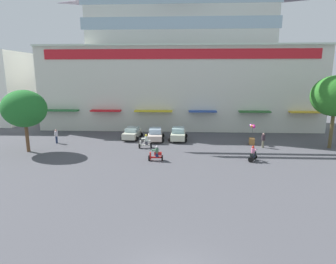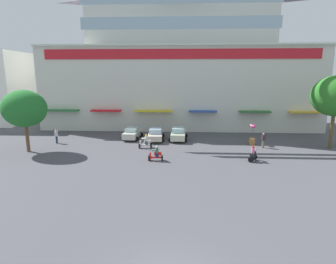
{
  "view_description": "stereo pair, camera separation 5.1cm",
  "coord_description": "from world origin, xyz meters",
  "px_view_note": "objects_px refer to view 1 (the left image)",
  "views": [
    {
      "loc": [
        0.4,
        -9.01,
        8.12
      ],
      "look_at": [
        -1.07,
        19.82,
        2.1
      ],
      "focal_mm": 29.51,
      "sensor_mm": 36.0,
      "label": 1
    },
    {
      "loc": [
        0.45,
        -9.0,
        8.12
      ],
      "look_at": [
        -1.07,
        19.82,
        2.1
      ],
      "focal_mm": 29.51,
      "sensor_mm": 36.0,
      "label": 2
    }
  ],
  "objects_px": {
    "balloon_vendor_cart": "(252,136)",
    "scooter_rider_3": "(156,154)",
    "plaza_tree_1": "(336,96)",
    "pedestrian_0": "(263,139)",
    "parked_car_0": "(132,133)",
    "parked_car_2": "(178,134)",
    "plaza_tree_0": "(24,109)",
    "pedestrian_1": "(56,135)",
    "scooter_rider_1": "(253,155)",
    "scooter_rider_4": "(145,142)",
    "parked_car_1": "(155,134)"
  },
  "relations": [
    {
      "from": "plaza_tree_1",
      "to": "pedestrian_0",
      "type": "distance_m",
      "value": 8.91
    },
    {
      "from": "plaza_tree_0",
      "to": "scooter_rider_3",
      "type": "distance_m",
      "value": 14.76
    },
    {
      "from": "parked_car_0",
      "to": "pedestrian_1",
      "type": "distance_m",
      "value": 9.14
    },
    {
      "from": "plaza_tree_1",
      "to": "balloon_vendor_cart",
      "type": "relative_size",
      "value": 3.3
    },
    {
      "from": "plaza_tree_0",
      "to": "plaza_tree_1",
      "type": "xyz_separation_m",
      "value": [
        33.09,
        3.14,
        1.2
      ]
    },
    {
      "from": "scooter_rider_3",
      "to": "parked_car_1",
      "type": "bearing_deg",
      "value": 95.87
    },
    {
      "from": "parked_car_1",
      "to": "scooter_rider_3",
      "type": "distance_m",
      "value": 8.47
    },
    {
      "from": "plaza_tree_0",
      "to": "scooter_rider_1",
      "type": "height_order",
      "value": "plaza_tree_0"
    },
    {
      "from": "pedestrian_0",
      "to": "parked_car_2",
      "type": "bearing_deg",
      "value": 161.7
    },
    {
      "from": "parked_car_1",
      "to": "scooter_rider_3",
      "type": "xyz_separation_m",
      "value": [
        0.87,
        -8.42,
        -0.14
      ]
    },
    {
      "from": "parked_car_1",
      "to": "pedestrian_1",
      "type": "xyz_separation_m",
      "value": [
        -11.73,
        -2.2,
        0.21
      ]
    },
    {
      "from": "scooter_rider_4",
      "to": "pedestrian_1",
      "type": "relative_size",
      "value": 0.93
    },
    {
      "from": "parked_car_1",
      "to": "scooter_rider_4",
      "type": "distance_m",
      "value": 3.91
    },
    {
      "from": "parked_car_0",
      "to": "parked_car_2",
      "type": "distance_m",
      "value": 5.94
    },
    {
      "from": "plaza_tree_1",
      "to": "scooter_rider_1",
      "type": "distance_m",
      "value": 12.29
    },
    {
      "from": "pedestrian_0",
      "to": "balloon_vendor_cart",
      "type": "distance_m",
      "value": 1.72
    },
    {
      "from": "plaza_tree_0",
      "to": "balloon_vendor_cart",
      "type": "xyz_separation_m",
      "value": [
        24.76,
        4.42,
        -3.62
      ]
    },
    {
      "from": "parked_car_0",
      "to": "scooter_rider_3",
      "type": "distance_m",
      "value": 9.86
    },
    {
      "from": "parked_car_1",
      "to": "scooter_rider_1",
      "type": "distance_m",
      "value": 12.96
    },
    {
      "from": "scooter_rider_4",
      "to": "pedestrian_0",
      "type": "bearing_deg",
      "value": 3.53
    },
    {
      "from": "parked_car_2",
      "to": "scooter_rider_1",
      "type": "xyz_separation_m",
      "value": [
        7.26,
        -8.23,
        -0.16
      ]
    },
    {
      "from": "plaza_tree_1",
      "to": "scooter_rider_4",
      "type": "bearing_deg",
      "value": -177.18
    },
    {
      "from": "scooter_rider_4",
      "to": "balloon_vendor_cart",
      "type": "height_order",
      "value": "balloon_vendor_cart"
    },
    {
      "from": "pedestrian_0",
      "to": "balloon_vendor_cart",
      "type": "height_order",
      "value": "balloon_vendor_cart"
    },
    {
      "from": "parked_car_0",
      "to": "parked_car_1",
      "type": "xyz_separation_m",
      "value": [
        3.04,
        -0.63,
        0.01
      ]
    },
    {
      "from": "balloon_vendor_cart",
      "to": "scooter_rider_3",
      "type": "bearing_deg",
      "value": -147.41
    },
    {
      "from": "plaza_tree_1",
      "to": "pedestrian_1",
      "type": "height_order",
      "value": "plaza_tree_1"
    },
    {
      "from": "scooter_rider_3",
      "to": "plaza_tree_1",
      "type": "bearing_deg",
      "value": 16.35
    },
    {
      "from": "scooter_rider_3",
      "to": "pedestrian_0",
      "type": "bearing_deg",
      "value": 24.89
    },
    {
      "from": "parked_car_1",
      "to": "pedestrian_0",
      "type": "distance_m",
      "value": 12.87
    },
    {
      "from": "parked_car_2",
      "to": "balloon_vendor_cart",
      "type": "relative_size",
      "value": 1.65
    },
    {
      "from": "plaza_tree_1",
      "to": "parked_car_2",
      "type": "height_order",
      "value": "plaza_tree_1"
    },
    {
      "from": "scooter_rider_3",
      "to": "scooter_rider_4",
      "type": "xyz_separation_m",
      "value": [
        -1.62,
        4.59,
        0.04
      ]
    },
    {
      "from": "plaza_tree_1",
      "to": "pedestrian_0",
      "type": "xyz_separation_m",
      "value": [
        -7.45,
        -0.2,
        -4.87
      ]
    },
    {
      "from": "parked_car_0",
      "to": "scooter_rider_3",
      "type": "height_order",
      "value": "scooter_rider_3"
    },
    {
      "from": "parked_car_2",
      "to": "scooter_rider_3",
      "type": "height_order",
      "value": "parked_car_2"
    },
    {
      "from": "scooter_rider_3",
      "to": "pedestrian_0",
      "type": "relative_size",
      "value": 0.88
    },
    {
      "from": "plaza_tree_0",
      "to": "parked_car_0",
      "type": "bearing_deg",
      "value": 33.16
    },
    {
      "from": "parked_car_0",
      "to": "plaza_tree_1",
      "type": "bearing_deg",
      "value": -8.53
    },
    {
      "from": "plaza_tree_1",
      "to": "scooter_rider_3",
      "type": "relative_size",
      "value": 5.44
    },
    {
      "from": "pedestrian_1",
      "to": "parked_car_2",
      "type": "bearing_deg",
      "value": 9.22
    },
    {
      "from": "plaza_tree_0",
      "to": "parked_car_2",
      "type": "bearing_deg",
      "value": 20.94
    },
    {
      "from": "parked_car_2",
      "to": "pedestrian_0",
      "type": "relative_size",
      "value": 2.38
    },
    {
      "from": "scooter_rider_3",
      "to": "parked_car_2",
      "type": "bearing_deg",
      "value": 76.79
    },
    {
      "from": "plaza_tree_0",
      "to": "scooter_rider_4",
      "type": "xyz_separation_m",
      "value": [
        12.37,
        2.12,
        -3.97
      ]
    },
    {
      "from": "scooter_rider_1",
      "to": "scooter_rider_3",
      "type": "relative_size",
      "value": 1.03
    },
    {
      "from": "parked_car_2",
      "to": "scooter_rider_3",
      "type": "distance_m",
      "value": 8.83
    },
    {
      "from": "plaza_tree_0",
      "to": "parked_car_1",
      "type": "bearing_deg",
      "value": 24.4
    },
    {
      "from": "parked_car_0",
      "to": "pedestrian_0",
      "type": "height_order",
      "value": "pedestrian_0"
    },
    {
      "from": "scooter_rider_3",
      "to": "pedestrian_1",
      "type": "bearing_deg",
      "value": 153.73
    }
  ]
}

